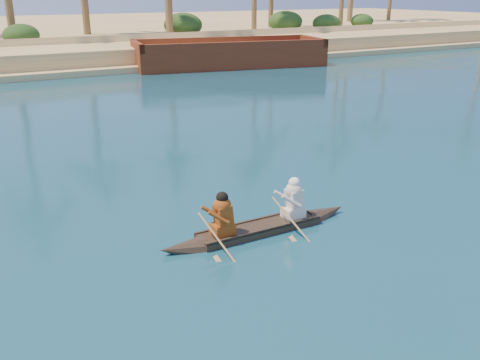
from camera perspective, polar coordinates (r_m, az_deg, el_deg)
canoe at (r=10.98m, az=2.05°, el=-4.50°), size 4.38×0.59×1.21m
barge_right at (r=35.48m, az=-1.14°, el=13.16°), size 12.63×6.25×2.01m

